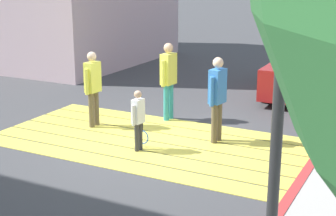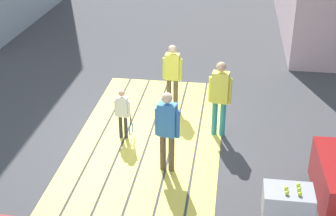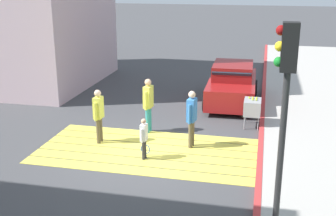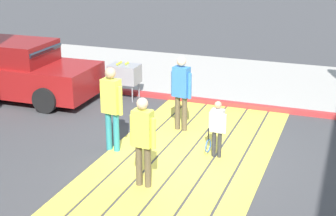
{
  "view_description": "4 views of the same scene",
  "coord_description": "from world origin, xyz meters",
  "px_view_note": "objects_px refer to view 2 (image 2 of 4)",
  "views": [
    {
      "loc": [
        -4.84,
        8.61,
        3.44
      ],
      "look_at": [
        -0.4,
        -0.02,
        0.75
      ],
      "focal_mm": 54.72,
      "sensor_mm": 36.0,
      "label": 1
    },
    {
      "loc": [
        -9.49,
        -1.76,
        5.69
      ],
      "look_at": [
        -0.16,
        -0.46,
        0.88
      ],
      "focal_mm": 52.45,
      "sensor_mm": 36.0,
      "label": 2
    },
    {
      "loc": [
        -3.2,
        11.49,
        5.04
      ],
      "look_at": [
        -0.52,
        -0.45,
        1.22
      ],
      "focal_mm": 46.78,
      "sensor_mm": 36.0,
      "label": 3
    },
    {
      "loc": [
        9.05,
        2.94,
        4.34
      ],
      "look_at": [
        0.08,
        -0.42,
        0.98
      ],
      "focal_mm": 53.85,
      "sensor_mm": 36.0,
      "label": 4
    }
  ],
  "objects_px": {
    "pedestrian_child_with_racket": "(123,112)",
    "pedestrian_adult_side": "(167,127)",
    "pedestrian_adult_trailing": "(172,72)",
    "pedestrian_adult_lead": "(220,94)",
    "tennis_ball_cart": "(288,203)"
  },
  "relations": [
    {
      "from": "pedestrian_child_with_racket",
      "to": "pedestrian_adult_side",
      "type": "bearing_deg",
      "value": -134.75
    },
    {
      "from": "pedestrian_adult_side",
      "to": "pedestrian_adult_trailing",
      "type": "bearing_deg",
      "value": 5.4
    },
    {
      "from": "pedestrian_adult_lead",
      "to": "pedestrian_adult_trailing",
      "type": "distance_m",
      "value": 1.73
    },
    {
      "from": "tennis_ball_cart",
      "to": "pedestrian_adult_side",
      "type": "bearing_deg",
      "value": 52.62
    },
    {
      "from": "pedestrian_adult_side",
      "to": "tennis_ball_cart",
      "type": "bearing_deg",
      "value": -127.38
    },
    {
      "from": "tennis_ball_cart",
      "to": "pedestrian_child_with_racket",
      "type": "relative_size",
      "value": 0.85
    },
    {
      "from": "tennis_ball_cart",
      "to": "pedestrian_adult_trailing",
      "type": "bearing_deg",
      "value": 28.85
    },
    {
      "from": "pedestrian_adult_trailing",
      "to": "pedestrian_adult_side",
      "type": "height_order",
      "value": "pedestrian_adult_side"
    },
    {
      "from": "pedestrian_adult_trailing",
      "to": "pedestrian_child_with_racket",
      "type": "relative_size",
      "value": 1.4
    },
    {
      "from": "pedestrian_adult_lead",
      "to": "pedestrian_child_with_racket",
      "type": "xyz_separation_m",
      "value": [
        -0.44,
        2.11,
        -0.38
      ]
    },
    {
      "from": "pedestrian_adult_lead",
      "to": "pedestrian_child_with_racket",
      "type": "distance_m",
      "value": 2.19
    },
    {
      "from": "pedestrian_adult_lead",
      "to": "pedestrian_adult_trailing",
      "type": "height_order",
      "value": "pedestrian_adult_lead"
    },
    {
      "from": "pedestrian_adult_side",
      "to": "pedestrian_child_with_racket",
      "type": "distance_m",
      "value": 1.66
    },
    {
      "from": "pedestrian_adult_lead",
      "to": "pedestrian_adult_side",
      "type": "distance_m",
      "value": 1.85
    },
    {
      "from": "pedestrian_adult_lead",
      "to": "pedestrian_child_with_racket",
      "type": "bearing_deg",
      "value": 101.77
    }
  ]
}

